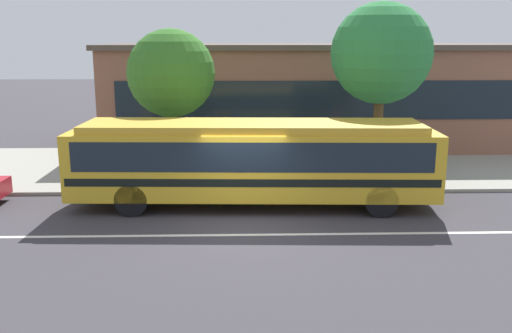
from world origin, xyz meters
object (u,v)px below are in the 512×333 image
at_px(pedestrian_standing_by_tree, 235,154).
at_px(street_tree_mid_block, 381,54).
at_px(transit_bus, 253,158).
at_px(bus_stop_sign, 390,145).
at_px(pedestrian_walking_along_curb, 134,158).
at_px(street_tree_near_stop, 171,74).
at_px(pedestrian_waiting_near_sign, 367,150).

distance_m(pedestrian_standing_by_tree, street_tree_mid_block, 6.53).
distance_m(transit_bus, pedestrian_standing_by_tree, 2.93).
bearing_deg(bus_stop_sign, pedestrian_standing_by_tree, 169.79).
bearing_deg(pedestrian_standing_by_tree, street_tree_mid_block, 7.15).
height_order(pedestrian_standing_by_tree, street_tree_mid_block, street_tree_mid_block).
relative_size(pedestrian_walking_along_curb, street_tree_mid_block, 0.25).
distance_m(pedestrian_walking_along_curb, street_tree_near_stop, 3.45).
relative_size(pedestrian_waiting_near_sign, street_tree_near_stop, 0.32).
bearing_deg(pedestrian_waiting_near_sign, bus_stop_sign, -73.18).
bearing_deg(transit_bus, bus_stop_sign, 20.91).
bearing_deg(pedestrian_standing_by_tree, bus_stop_sign, -10.21).
height_order(pedestrian_waiting_near_sign, pedestrian_standing_by_tree, pedestrian_waiting_near_sign).
relative_size(pedestrian_waiting_near_sign, pedestrian_standing_by_tree, 1.04).
xyz_separation_m(pedestrian_walking_along_curb, street_tree_near_stop, (1.25, 1.39, 2.90)).
distance_m(bus_stop_sign, street_tree_near_stop, 8.41).
bearing_deg(bus_stop_sign, street_tree_near_stop, 165.67).
relative_size(pedestrian_waiting_near_sign, pedestrian_walking_along_curb, 1.07).
xyz_separation_m(transit_bus, bus_stop_sign, (4.84, 1.85, 0.02)).
relative_size(bus_stop_sign, street_tree_mid_block, 0.35).
height_order(pedestrian_waiting_near_sign, street_tree_near_stop, street_tree_near_stop).
distance_m(pedestrian_standing_by_tree, street_tree_near_stop, 3.84).
height_order(transit_bus, pedestrian_waiting_near_sign, transit_bus).
bearing_deg(pedestrian_walking_along_curb, pedestrian_waiting_near_sign, 5.90).
distance_m(transit_bus, street_tree_near_stop, 5.42).
xyz_separation_m(pedestrian_waiting_near_sign, street_tree_near_stop, (-7.37, 0.50, 2.82)).
height_order(pedestrian_walking_along_curb, bus_stop_sign, bus_stop_sign).
distance_m(pedestrian_standing_by_tree, bus_stop_sign, 5.56).
height_order(pedestrian_waiting_near_sign, bus_stop_sign, bus_stop_sign).
height_order(pedestrian_waiting_near_sign, street_tree_mid_block, street_tree_mid_block).
height_order(pedestrian_walking_along_curb, pedestrian_standing_by_tree, pedestrian_standing_by_tree).
height_order(pedestrian_standing_by_tree, street_tree_near_stop, street_tree_near_stop).
xyz_separation_m(pedestrian_standing_by_tree, bus_stop_sign, (5.45, -0.98, 0.49)).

